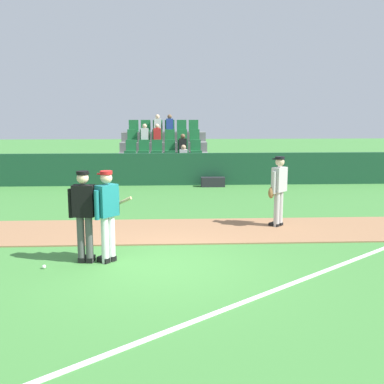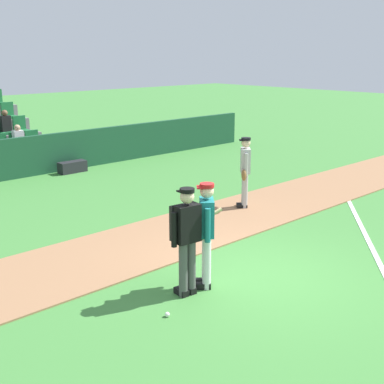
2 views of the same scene
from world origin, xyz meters
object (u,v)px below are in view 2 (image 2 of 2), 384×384
at_px(runner_grey_jersey, 245,170).
at_px(umpire_home_plate, 186,235).
at_px(equipment_bag, 72,167).
at_px(batter_teal_jersey, 206,231).
at_px(baseball, 167,314).

bearing_deg(runner_grey_jersey, umpire_home_plate, -149.29).
bearing_deg(equipment_bag, runner_grey_jersey, -80.91).
distance_m(umpire_home_plate, equipment_bag, 9.55).
height_order(batter_teal_jersey, runner_grey_jersey, same).
bearing_deg(baseball, batter_teal_jersey, 17.00).
bearing_deg(umpire_home_plate, equipment_bag, 69.97).
relative_size(batter_teal_jersey, baseball, 23.78).
bearing_deg(batter_teal_jersey, runner_grey_jersey, 33.47).
distance_m(batter_teal_jersey, equipment_bag, 9.41).
height_order(umpire_home_plate, baseball, umpire_home_plate).
bearing_deg(baseball, equipment_bag, 66.87).
height_order(umpire_home_plate, equipment_bag, umpire_home_plate).
bearing_deg(equipment_bag, umpire_home_plate, -110.03).
xyz_separation_m(batter_teal_jersey, runner_grey_jersey, (3.85, 2.55, -0.01)).
distance_m(batter_teal_jersey, umpire_home_plate, 0.43).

